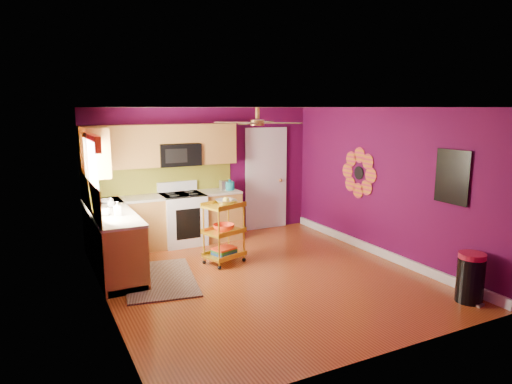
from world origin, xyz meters
TOP-DOWN VIEW (x-y plane):
  - ground at (0.00, 0.00)m, footprint 5.00×5.00m
  - room_envelope at (0.03, 0.00)m, footprint 4.54×5.04m
  - lower_cabinets at (-1.35, 1.82)m, footprint 2.81×2.31m
  - electric_range at (-0.55, 2.17)m, footprint 0.76×0.66m
  - upper_cabinetry at (-1.24, 2.17)m, footprint 2.80×2.30m
  - left_window at (-2.22, 1.05)m, footprint 0.08×1.35m
  - panel_door at (1.35, 2.47)m, footprint 0.95×0.11m
  - right_wall_art at (2.23, -0.34)m, footprint 0.04×2.74m
  - ceiling_fan at (0.00, 0.20)m, footprint 1.01×1.01m
  - shag_rug at (-1.43, 0.56)m, footprint 1.23×1.74m
  - rolling_cart at (-0.28, 0.83)m, footprint 0.71×0.61m
  - trash_can at (1.98, -2.01)m, footprint 0.39×0.40m
  - teal_kettle at (0.40, 2.16)m, footprint 0.18×0.18m
  - toaster at (0.34, 2.22)m, footprint 0.22×0.15m
  - soap_bottle_a at (-1.91, 0.96)m, footprint 0.09×0.10m
  - soap_bottle_b at (-1.89, 1.61)m, footprint 0.12×0.12m
  - counter_dish at (-1.91, 1.98)m, footprint 0.23×0.23m
  - counter_cup at (-2.06, 1.04)m, footprint 0.13×0.13m

SIDE VIEW (x-z plane):
  - ground at x=0.00m, z-range 0.00..0.00m
  - shag_rug at x=-1.43m, z-range 0.00..0.02m
  - trash_can at x=1.98m, z-range 0.00..0.66m
  - lower_cabinets at x=-1.35m, z-range -0.04..0.90m
  - electric_range at x=-0.55m, z-range -0.08..1.05m
  - rolling_cart at x=-0.28m, z-range 0.01..1.10m
  - counter_dish at x=-1.91m, z-range 0.94..1.00m
  - counter_cup at x=-2.06m, z-range 0.94..1.04m
  - soap_bottle_b at x=-1.89m, z-range 0.94..1.09m
  - teal_kettle at x=0.40m, z-range 0.92..1.13m
  - panel_door at x=1.35m, z-range -0.05..2.10m
  - toaster at x=0.34m, z-range 0.94..1.12m
  - soap_bottle_a at x=-1.91m, z-range 0.94..1.15m
  - right_wall_art at x=2.23m, z-range 0.92..1.96m
  - room_envelope at x=0.03m, z-range 0.37..2.89m
  - left_window at x=-2.22m, z-range 1.20..2.28m
  - upper_cabinetry at x=-1.24m, z-range 1.17..2.43m
  - ceiling_fan at x=0.00m, z-range 2.16..2.42m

